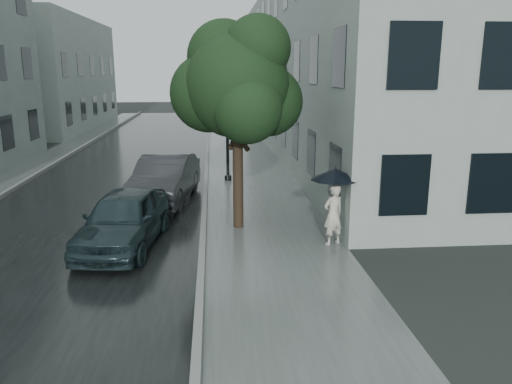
{
  "coord_description": "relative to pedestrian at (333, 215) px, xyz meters",
  "views": [
    {
      "loc": [
        -1.25,
        -9.82,
        4.3
      ],
      "look_at": [
        -0.21,
        2.32,
        1.3
      ],
      "focal_mm": 35.0,
      "sensor_mm": 36.0,
      "label": 1
    }
  ],
  "objects": [
    {
      "name": "sidewalk_far",
      "position": [
        -11.19,
        10.11,
        -0.78
      ],
      "size": [
        1.7,
        60.0,
        0.01
      ],
      "primitive_type": "cube",
      "color": "#4C5451",
      "rests_on": "ground"
    },
    {
      "name": "street_tree",
      "position": [
        -2.29,
        1.76,
        3.13
      ],
      "size": [
        3.61,
        3.28,
        5.68
      ],
      "color": "#332619",
      "rests_on": "ground"
    },
    {
      "name": "lamp_post",
      "position": [
        -2.54,
        7.71,
        1.97
      ],
      "size": [
        0.82,
        0.46,
        4.8
      ],
      "rotation": [
        0.0,
        0.0,
        0.29
      ],
      "color": "black",
      "rests_on": "ground"
    },
    {
      "name": "ground",
      "position": [
        -1.69,
        -1.89,
        -0.79
      ],
      "size": [
        120.0,
        120.0,
        0.0
      ],
      "primitive_type": "plane",
      "color": "black",
      "rests_on": "ground"
    },
    {
      "name": "building_far_b",
      "position": [
        -15.46,
        28.11,
        3.21
      ],
      "size": [
        7.02,
        18.0,
        8.0
      ],
      "color": "#919E98",
      "rests_on": "ground"
    },
    {
      "name": "kerb_far",
      "position": [
        -10.26,
        10.11,
        -0.71
      ],
      "size": [
        0.15,
        60.0,
        0.15
      ],
      "primitive_type": "cube",
      "color": "slate",
      "rests_on": "ground"
    },
    {
      "name": "asphalt_road",
      "position": [
        -6.76,
        10.11,
        -0.78
      ],
      "size": [
        6.85,
        60.0,
        0.0
      ],
      "primitive_type": "cube",
      "color": "black",
      "rests_on": "ground"
    },
    {
      "name": "pedestrian",
      "position": [
        0.0,
        0.0,
        0.0
      ],
      "size": [
        0.67,
        0.57,
        1.56
      ],
      "primitive_type": "imported",
      "rotation": [
        0.0,
        0.0,
        3.57
      ],
      "color": "beige",
      "rests_on": "sidewalk"
    },
    {
      "name": "umbrella",
      "position": [
        0.01,
        0.0,
        1.03
      ],
      "size": [
        1.51,
        1.51,
        1.07
      ],
      "rotation": [
        0.0,
        0.0,
        -0.27
      ],
      "color": "black",
      "rests_on": "ground"
    },
    {
      "name": "building_near",
      "position": [
        3.78,
        17.61,
        3.71
      ],
      "size": [
        7.02,
        36.0,
        9.0
      ],
      "color": "#919E98",
      "rests_on": "ground"
    },
    {
      "name": "sidewalk",
      "position": [
        -1.44,
        10.11,
        -0.78
      ],
      "size": [
        3.5,
        60.0,
        0.01
      ],
      "primitive_type": "cube",
      "color": "slate",
      "rests_on": "ground"
    },
    {
      "name": "kerb_near",
      "position": [
        -3.26,
        10.11,
        -0.71
      ],
      "size": [
        0.15,
        60.0,
        0.15
      ],
      "primitive_type": "cube",
      "color": "slate",
      "rests_on": "ground"
    },
    {
      "name": "car_far",
      "position": [
        -4.58,
        4.69,
        -0.02
      ],
      "size": [
        2.25,
        4.78,
        1.51
      ],
      "primitive_type": "imported",
      "rotation": [
        0.0,
        0.0,
        -0.14
      ],
      "color": "#26282B",
      "rests_on": "ground"
    },
    {
      "name": "car_near",
      "position": [
        -5.19,
        0.33,
        -0.08
      ],
      "size": [
        2.17,
        4.3,
        1.4
      ],
      "primitive_type": "imported",
      "rotation": [
        0.0,
        0.0,
        -0.13
      ],
      "color": "#1B2B2E",
      "rests_on": "ground"
    }
  ]
}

